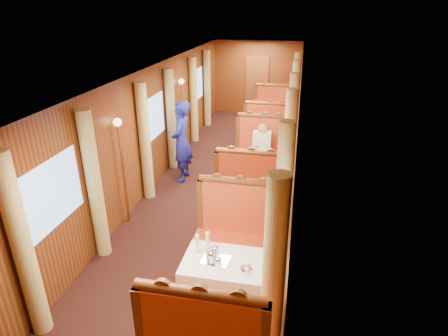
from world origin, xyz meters
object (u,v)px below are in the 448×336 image
(table_near, at_px, (225,285))
(table_far, at_px, (271,124))
(banquette_mid_aft, at_px, (262,153))
(banquette_far_aft, at_px, (274,114))
(fruit_plate, at_px, (246,269))
(steward, at_px, (182,142))
(banquette_near_aft, at_px, (238,237))
(teapot_left, at_px, (212,259))
(table_mid, at_px, (257,173))
(banquette_far_fwd, at_px, (268,134))
(teapot_right, at_px, (218,264))
(tea_tray, at_px, (216,260))
(teapot_back, at_px, (215,254))
(rose_vase_mid, at_px, (257,149))
(banquette_mid_fwd, at_px, (251,193))
(rose_vase_far, at_px, (273,106))
(passenger, at_px, (262,144))

(table_near, xyz_separation_m, table_far, (0.00, 7.00, 0.00))
(banquette_mid_aft, bearing_deg, banquette_far_aft, 90.00)
(table_near, relative_size, banquette_mid_aft, 0.78)
(fruit_plate, relative_size, steward, 0.12)
(banquette_near_aft, height_order, teapot_left, banquette_near_aft)
(table_mid, height_order, fruit_plate, fruit_plate)
(banquette_far_aft, height_order, fruit_plate, banquette_far_aft)
(banquette_far_fwd, xyz_separation_m, teapot_right, (-0.05, -6.13, 0.38))
(banquette_far_fwd, relative_size, steward, 0.74)
(banquette_near_aft, xyz_separation_m, tea_tray, (-0.11, -1.03, 0.33))
(fruit_plate, bearing_deg, table_far, 92.24)
(teapot_back, relative_size, steward, 0.09)
(steward, bearing_deg, banquette_far_fwd, 141.93)
(banquette_mid_aft, bearing_deg, teapot_right, -90.66)
(banquette_mid_aft, relative_size, rose_vase_mid, 3.72)
(table_mid, distance_m, teapot_back, 3.50)
(banquette_mid_fwd, distance_m, teapot_left, 2.60)
(banquette_far_aft, height_order, tea_tray, banquette_far_aft)
(banquette_near_aft, bearing_deg, table_far, 90.00)
(banquette_far_aft, height_order, teapot_right, banquette_far_aft)
(rose_vase_far, height_order, passenger, passenger)
(table_near, height_order, tea_tray, tea_tray)
(teapot_left, bearing_deg, teapot_right, -12.47)
(banquette_near_aft, distance_m, table_far, 5.99)
(teapot_right, height_order, teapot_back, teapot_back)
(table_mid, height_order, banquette_far_fwd, banquette_far_fwd)
(teapot_back, distance_m, fruit_plate, 0.44)
(tea_tray, height_order, teapot_left, teapot_left)
(banquette_far_fwd, height_order, banquette_far_aft, same)
(rose_vase_mid, xyz_separation_m, passenger, (0.02, 0.79, -0.19))
(banquette_mid_fwd, xyz_separation_m, teapot_back, (-0.13, -2.46, 0.39))
(table_mid, bearing_deg, fruit_plate, -85.61)
(banquette_far_aft, bearing_deg, banquette_mid_fwd, -90.00)
(banquette_far_aft, xyz_separation_m, passenger, (-0.00, -3.76, 0.32))
(teapot_back, height_order, fruit_plate, teapot_back)
(banquette_near_aft, xyz_separation_m, banquette_mid_fwd, (0.00, 1.47, 0.00))
(table_mid, relative_size, table_far, 1.00)
(table_far, bearing_deg, teapot_right, -90.43)
(fruit_plate, bearing_deg, steward, 117.59)
(table_mid, height_order, table_far, same)
(banquette_far_aft, relative_size, teapot_right, 9.62)
(table_near, relative_size, teapot_back, 6.49)
(teapot_right, distance_m, rose_vase_mid, 3.61)
(banquette_mid_fwd, bearing_deg, teapot_right, -91.18)
(fruit_plate, height_order, rose_vase_mid, rose_vase_mid)
(fruit_plate, bearing_deg, table_near, 156.29)
(banquette_mid_aft, xyz_separation_m, teapot_right, (-0.05, -4.66, 0.38))
(banquette_mid_fwd, height_order, rose_vase_far, banquette_mid_fwd)
(tea_tray, bearing_deg, teapot_right, -64.44)
(rose_vase_far, relative_size, steward, 0.20)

